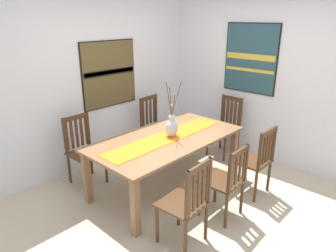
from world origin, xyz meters
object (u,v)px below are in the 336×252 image
at_px(painting_on_back_wall, 109,74).
at_px(centerpiece_vase, 172,127).
at_px(dining_table, 167,143).
at_px(chair_5, 155,125).
at_px(chair_1, 226,180).
at_px(chair_2, 187,202).
at_px(chair_4, 256,159).
at_px(painting_on_side_wall, 251,59).
at_px(chair_3, 226,125).
at_px(chair_0, 83,149).

bearing_deg(painting_on_back_wall, centerpiece_vase, -91.88).
distance_m(dining_table, chair_5, 1.16).
relative_size(centerpiece_vase, chair_1, 0.84).
bearing_deg(centerpiece_vase, chair_2, -129.69).
height_order(chair_1, chair_4, chair_4).
xyz_separation_m(centerpiece_vase, chair_2, (-0.74, -0.89, -0.37)).
xyz_separation_m(chair_1, painting_on_side_wall, (1.75, 0.77, 1.12)).
bearing_deg(chair_3, chair_0, 156.86).
relative_size(chair_3, painting_on_side_wall, 0.92).
xyz_separation_m(dining_table, chair_1, (-0.03, -0.95, -0.17)).
bearing_deg(painting_on_side_wall, chair_4, -143.75).
xyz_separation_m(dining_table, chair_0, (-0.68, 0.93, -0.14)).
distance_m(chair_4, painting_on_back_wall, 2.50).
relative_size(centerpiece_vase, chair_3, 0.76).
xyz_separation_m(chair_4, chair_5, (0.02, 1.88, 0.01)).
distance_m(chair_2, chair_5, 2.31).
distance_m(chair_5, painting_on_back_wall, 1.12).
bearing_deg(chair_3, dining_table, -179.23).
bearing_deg(chair_1, chair_5, 69.26).
height_order(chair_5, painting_on_side_wall, painting_on_side_wall).
relative_size(dining_table, chair_3, 2.11).
bearing_deg(chair_5, centerpiece_vase, -122.99).
xyz_separation_m(chair_2, chair_3, (2.14, 0.95, 0.01)).
relative_size(dining_table, chair_1, 2.32).
height_order(chair_2, chair_5, chair_5).
bearing_deg(painting_on_side_wall, chair_2, -162.64).
xyz_separation_m(chair_4, painting_on_side_wall, (1.06, 0.78, 1.10)).
bearing_deg(dining_table, centerpiece_vase, -28.98).
relative_size(chair_4, painting_on_side_wall, 0.87).
height_order(dining_table, chair_1, chair_1).
bearing_deg(dining_table, chair_0, 126.24).
distance_m(chair_2, chair_3, 2.34).
distance_m(chair_1, painting_on_back_wall, 2.44).
bearing_deg(chair_2, chair_1, -2.01).
xyz_separation_m(chair_1, chair_4, (0.69, -0.00, 0.02)).
bearing_deg(chair_2, painting_on_side_wall, 17.36).
relative_size(chair_1, chair_4, 0.95).
bearing_deg(centerpiece_vase, chair_3, 2.17).
height_order(chair_3, chair_4, chair_3).
distance_m(chair_1, chair_2, 0.66).
bearing_deg(centerpiece_vase, dining_table, 151.02).
height_order(chair_1, chair_3, chair_3).
relative_size(chair_0, chair_3, 0.98).
xyz_separation_m(chair_0, chair_2, (0.00, -1.86, -0.00)).
height_order(chair_3, painting_on_side_wall, painting_on_side_wall).
bearing_deg(painting_on_back_wall, chair_4, -76.18).
bearing_deg(painting_on_side_wall, chair_0, 155.25).
bearing_deg(chair_5, painting_on_back_wall, 146.47).
bearing_deg(chair_1, dining_table, 88.42).
height_order(dining_table, chair_2, chair_2).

